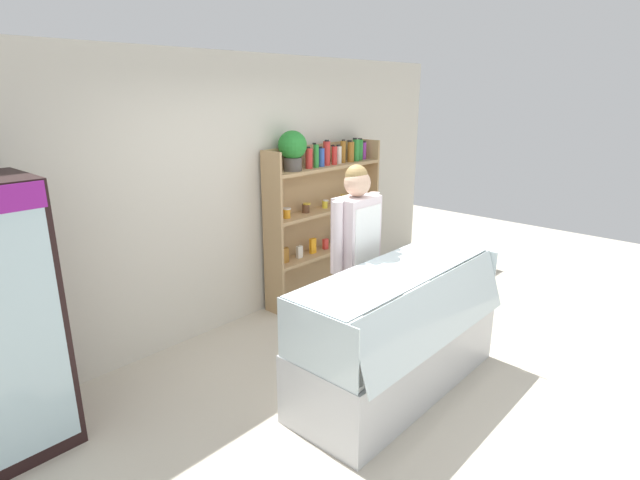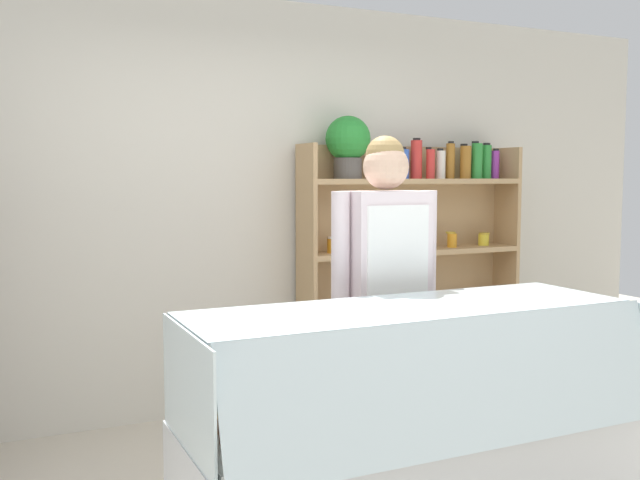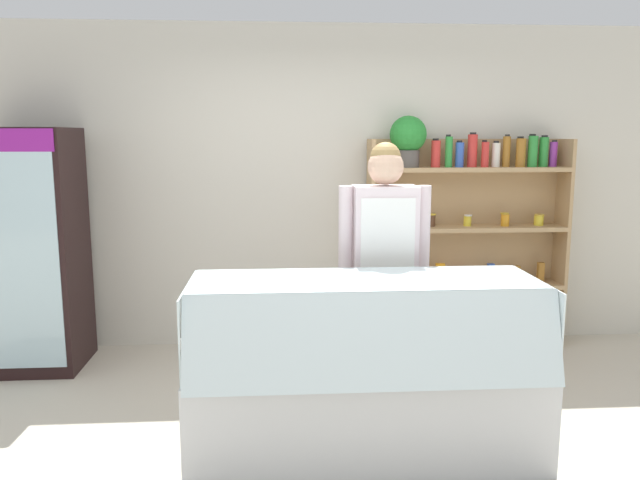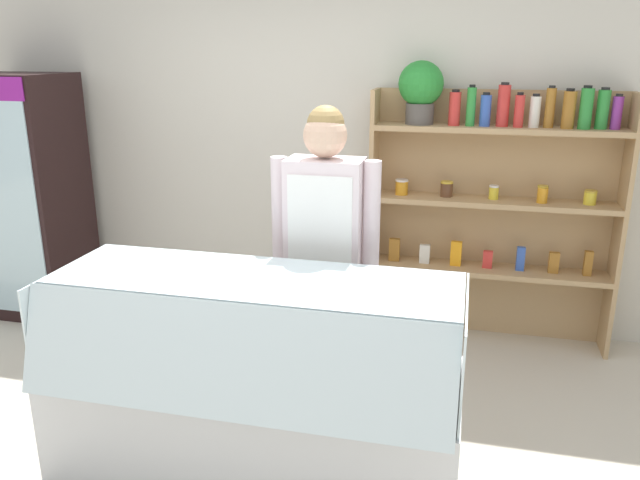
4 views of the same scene
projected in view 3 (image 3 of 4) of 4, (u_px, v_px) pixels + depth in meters
ground_plane at (352, 450)px, 3.60m from camera, size 12.00×12.00×0.00m
back_wall at (325, 188)px, 5.33m from camera, size 6.80×0.10×2.70m
drinks_fridge at (30, 250)px, 4.77m from camera, size 0.73×0.65×1.85m
shelving_unit at (457, 216)px, 5.25m from camera, size 1.67×0.30×1.95m
deli_display_case at (364, 400)px, 3.53m from camera, size 1.96×0.81×1.01m
shop_clerk at (384, 253)px, 4.02m from camera, size 0.59×0.25×1.75m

